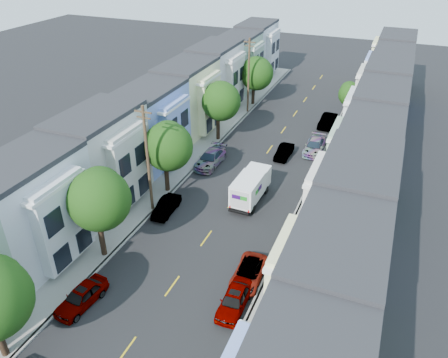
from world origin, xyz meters
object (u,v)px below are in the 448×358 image
object	(u,v)px
parked_left_d	(210,158)
tree_b	(98,200)
tree_c	(167,147)
tree_d	(220,101)
tree_far_r	(350,94)
utility_pole_far	(249,76)
parked_right_d	(328,121)
tree_e	(256,74)
utility_pole_near	(148,160)
parked_right_a	(234,300)
parked_left_b	(81,297)
lead_sedan	(284,152)
parked_left_c	(166,207)
parked_right_b	(249,273)
parked_right_c	(314,146)
fedex_truck	(251,186)

from	to	relation	value
parked_left_d	tree_b	bearing A→B (deg)	-94.70
tree_c	tree_d	size ratio (longest dim) A/B	1.00
tree_far_r	tree_c	bearing A→B (deg)	-118.37
utility_pole_far	tree_c	bearing A→B (deg)	-90.00
parked_right_d	tree_c	bearing A→B (deg)	-113.25
tree_e	utility_pole_near	bearing A→B (deg)	-90.00
tree_far_r	parked_right_a	size ratio (longest dim) A/B	1.23
tree_b	utility_pole_near	world-z (taller)	utility_pole_near
parked_left_b	tree_b	bearing A→B (deg)	111.60
lead_sedan	parked_left_c	xyz separation A→B (m)	(-6.93, -14.65, -0.01)
tree_b	tree_far_r	xyz separation A→B (m)	(13.20, 34.86, -1.59)
lead_sedan	parked_right_b	size ratio (longest dim) A/B	0.88
parked_left_b	parked_right_c	distance (m)	30.88
parked_right_d	tree_d	bearing A→B (deg)	-136.95
tree_far_r	fedex_truck	xyz separation A→B (m)	(-5.44, -22.92, -2.22)
parked_right_a	fedex_truck	bearing A→B (deg)	102.86
tree_c	parked_right_b	distance (m)	14.81
utility_pole_near	parked_left_b	distance (m)	12.77
tree_e	parked_left_b	distance (m)	41.24
parked_left_d	fedex_truck	bearing A→B (deg)	-38.50
parked_right_d	parked_right_a	bearing A→B (deg)	-86.12
tree_d	tree_far_r	distance (m)	17.68
fedex_truck	parked_right_a	bearing A→B (deg)	-73.82
tree_e	parked_right_c	bearing A→B (deg)	-46.38
tree_b	parked_right_d	size ratio (longest dim) A/B	1.72
parked_right_c	parked_right_d	size ratio (longest dim) A/B	1.07
tree_b	parked_right_c	bearing A→B (deg)	65.32
utility_pole_near	parked_right_b	xyz separation A→B (m)	(11.20, -5.25, -4.54)
tree_far_r	parked_right_a	world-z (taller)	tree_far_r
utility_pole_near	parked_right_b	distance (m)	13.18
parked_left_d	parked_left_b	bearing A→B (deg)	-89.98
utility_pole_far	parked_left_c	world-z (taller)	utility_pole_far
utility_pole_far	parked_right_d	size ratio (longest dim) A/B	2.23
tree_d	parked_right_b	xyz separation A→B (m)	(11.20, -21.42, -4.36)
fedex_truck	parked_right_d	size ratio (longest dim) A/B	1.27
lead_sedan	parked_right_a	world-z (taller)	parked_right_a
tree_d	parked_left_d	size ratio (longest dim) A/B	1.43
tree_d	parked_right_b	distance (m)	24.57
tree_c	parked_left_b	xyz separation A→B (m)	(1.40, -15.32, -4.22)
tree_c	tree_d	distance (m)	12.74
parked_left_c	parked_right_a	world-z (taller)	parked_right_a
lead_sedan	parked_left_c	world-z (taller)	lead_sedan
parked_right_a	tree_e	bearing A→B (deg)	104.88
tree_d	utility_pole_far	distance (m)	9.83
parked_left_b	parked_left_d	bearing A→B (deg)	95.65
tree_c	tree_b	bearing A→B (deg)	-90.00
parked_left_c	tree_c	bearing A→B (deg)	109.81
tree_d	parked_left_d	xyz separation A→B (m)	(1.40, -6.16, -4.21)
parked_left_b	tree_d	bearing A→B (deg)	98.51
utility_pole_near	parked_right_d	xyz separation A→B (m)	(11.20, 25.30, -4.40)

